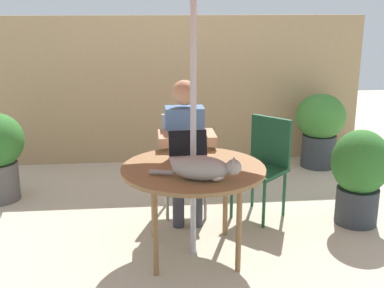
% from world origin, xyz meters
% --- Properties ---
extents(ground_plane, '(14.00, 14.00, 0.00)m').
position_xyz_m(ground_plane, '(0.00, 0.00, 0.00)').
color(ground_plane, beige).
extents(fence_back, '(4.55, 0.08, 1.74)m').
position_xyz_m(fence_back, '(0.00, 2.40, 0.87)').
color(fence_back, tan).
rests_on(fence_back, ground).
extents(patio_table, '(1.08, 1.08, 0.71)m').
position_xyz_m(patio_table, '(0.00, 0.00, 0.65)').
color(patio_table, olive).
rests_on(patio_table, ground).
extents(chair_occupied, '(0.40, 0.40, 0.90)m').
position_xyz_m(chair_occupied, '(0.00, 0.87, 0.53)').
color(chair_occupied, '#B2A899').
rests_on(chair_occupied, ground).
extents(chair_empty, '(0.57, 0.57, 0.90)m').
position_xyz_m(chair_empty, '(0.71, 0.69, 0.53)').
color(chair_empty, '#194C2D').
rests_on(chair_empty, ground).
extents(person_seated, '(0.48, 0.48, 1.24)m').
position_xyz_m(person_seated, '(-0.00, 0.72, 0.70)').
color(person_seated, '#4C72A5').
rests_on(person_seated, ground).
extents(laptop, '(0.31, 0.26, 0.21)m').
position_xyz_m(laptop, '(-0.02, 0.20, 0.77)').
color(laptop, silver).
rests_on(laptop, patio_table).
extents(cat, '(0.62, 0.30, 0.17)m').
position_xyz_m(cat, '(0.04, -0.28, 0.79)').
color(cat, gray).
rests_on(cat, patio_table).
extents(potted_plant_by_chair, '(0.57, 0.57, 0.87)m').
position_xyz_m(potted_plant_by_chair, '(1.68, 1.98, 0.50)').
color(potted_plant_by_chair, '#33383D').
rests_on(potted_plant_by_chair, ground).
extents(potted_plant_corner, '(0.50, 0.50, 0.85)m').
position_xyz_m(potted_plant_corner, '(1.49, 0.42, 0.47)').
color(potted_plant_corner, '#33383D').
rests_on(potted_plant_corner, ground).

